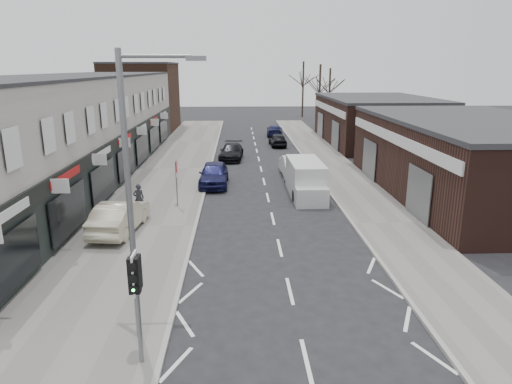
{
  "coord_description": "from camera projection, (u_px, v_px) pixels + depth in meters",
  "views": [
    {
      "loc": [
        -1.79,
        -12.58,
        7.67
      ],
      "look_at": [
        -1.05,
        5.83,
        2.6
      ],
      "focal_mm": 32.0,
      "sensor_mm": 36.0,
      "label": 1
    }
  ],
  "objects": [
    {
      "name": "parked_car_right_b",
      "position": [
        278.0,
        140.0,
        45.43
      ],
      "size": [
        1.72,
        3.83,
        1.28
      ],
      "primitive_type": "imported",
      "rotation": [
        0.0,
        0.0,
        3.2
      ],
      "color": "black",
      "rests_on": "ground"
    },
    {
      "name": "tree_far_b",
      "position": [
        328.0,
        121.0,
        66.7
      ],
      "size": [
        3.6,
        3.6,
        7.5
      ],
      "primitive_type": null,
      "color": "#382D26",
      "rests_on": "ground"
    },
    {
      "name": "tree_far_c",
      "position": [
        302.0,
        117.0,
        72.36
      ],
      "size": [
        3.6,
        3.6,
        8.5
      ],
      "primitive_type": null,
      "color": "#382D26",
      "rests_on": "ground"
    },
    {
      "name": "ground",
      "position": [
        297.0,
        321.0,
        14.23
      ],
      "size": [
        160.0,
        160.0,
        0.0
      ],
      "primitive_type": "plane",
      "color": "black",
      "rests_on": "ground"
    },
    {
      "name": "street_lamp",
      "position": [
        135.0,
        186.0,
        12.05
      ],
      "size": [
        2.23,
        0.22,
        8.0
      ],
      "color": "slate",
      "rests_on": "pavement_left"
    },
    {
      "name": "pavement_left",
      "position": [
        174.0,
        169.0,
        35.14
      ],
      "size": [
        5.5,
        64.0,
        0.12
      ],
      "primitive_type": "cube",
      "color": "slate",
      "rests_on": "ground"
    },
    {
      "name": "pavement_right",
      "position": [
        334.0,
        168.0,
        35.63
      ],
      "size": [
        3.5,
        64.0,
        0.12
      ],
      "primitive_type": "cube",
      "color": "slate",
      "rests_on": "ground"
    },
    {
      "name": "parked_car_right_a",
      "position": [
        293.0,
        165.0,
        33.0
      ],
      "size": [
        1.71,
        4.7,
        1.54
      ],
      "primitive_type": "imported",
      "rotation": [
        0.0,
        0.0,
        3.16
      ],
      "color": "silver",
      "rests_on": "ground"
    },
    {
      "name": "white_van",
      "position": [
        306.0,
        179.0,
        27.97
      ],
      "size": [
        1.96,
        5.43,
        2.11
      ],
      "rotation": [
        0.0,
        0.0,
        0.01
      ],
      "color": "silver",
      "rests_on": "ground"
    },
    {
      "name": "warning_sign",
      "position": [
        177.0,
        170.0,
        25.0
      ],
      "size": [
        0.12,
        0.8,
        2.7
      ],
      "color": "slate",
      "rests_on": "pavement_left"
    },
    {
      "name": "parked_car_left_b",
      "position": [
        231.0,
        152.0,
        38.93
      ],
      "size": [
        2.23,
        4.72,
        1.33
      ],
      "primitive_type": "imported",
      "rotation": [
        0.0,
        0.0,
        -0.08
      ],
      "color": "black",
      "rests_on": "ground"
    },
    {
      "name": "right_unit_far",
      "position": [
        376.0,
        121.0,
        46.87
      ],
      "size": [
        10.0,
        16.0,
        4.5
      ],
      "primitive_type": "cube",
      "color": "#371E19",
      "rests_on": "ground"
    },
    {
      "name": "parked_car_left_a",
      "position": [
        214.0,
        174.0,
        30.32
      ],
      "size": [
        1.92,
        4.63,
        1.57
      ],
      "primitive_type": "imported",
      "rotation": [
        0.0,
        0.0,
        -0.01
      ],
      "color": "#151743",
      "rests_on": "ground"
    },
    {
      "name": "traffic_light",
      "position": [
        136.0,
        283.0,
        11.47
      ],
      "size": [
        0.28,
        0.6,
        3.1
      ],
      "color": "slate",
      "rests_on": "pavement_left"
    },
    {
      "name": "pedestrian",
      "position": [
        139.0,
        198.0,
        24.23
      ],
      "size": [
        0.67,
        0.55,
        1.58
      ],
      "primitive_type": "imported",
      "rotation": [
        0.0,
        0.0,
        3.49
      ],
      "color": "#222227",
      "rests_on": "pavement_left"
    },
    {
      "name": "shop_terrace_left",
      "position": [
        68.0,
        128.0,
        31.54
      ],
      "size": [
        8.0,
        41.0,
        7.1
      ],
      "primitive_type": "cube",
      "color": "#B8B3A8",
      "rests_on": "ground"
    },
    {
      "name": "right_unit_near",
      "position": [
        474.0,
        159.0,
        27.6
      ],
      "size": [
        10.0,
        18.0,
        4.5
      ],
      "primitive_type": "cube",
      "color": "#371E19",
      "rests_on": "ground"
    },
    {
      "name": "brick_block_far",
      "position": [
        142.0,
        98.0,
        55.99
      ],
      "size": [
        8.0,
        10.0,
        8.0
      ],
      "primitive_type": "cube",
      "color": "#40271B",
      "rests_on": "ground"
    },
    {
      "name": "tree_far_a",
      "position": [
        318.0,
        126.0,
        60.82
      ],
      "size": [
        3.6,
        3.6,
        8.0
      ],
      "primitive_type": null,
      "color": "#382D26",
      "rests_on": "ground"
    },
    {
      "name": "sedan_on_pavement",
      "position": [
        120.0,
        216.0,
        21.47
      ],
      "size": [
        2.05,
        4.68,
        1.5
      ],
      "primitive_type": "imported",
      "rotation": [
        0.0,
        0.0,
        3.04
      ],
      "color": "#C0B899",
      "rests_on": "pavement_left"
    },
    {
      "name": "parked_car_right_c",
      "position": [
        275.0,
        131.0,
        52.12
      ],
      "size": [
        2.05,
        4.43,
        1.25
      ],
      "primitive_type": "imported",
      "rotation": [
        0.0,
        0.0,
        3.07
      ],
      "color": "#12153A",
      "rests_on": "ground"
    }
  ]
}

